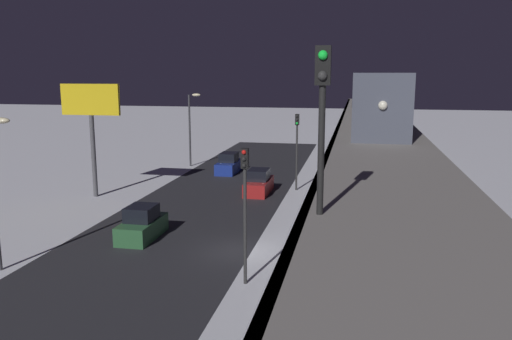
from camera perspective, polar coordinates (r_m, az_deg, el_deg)
ground_plane at (r=28.80m, az=-1.96°, el=-8.99°), size 240.00×240.00×0.00m
avenue_asphalt at (r=30.19m, az=-10.91°, el=-8.23°), size 11.00×89.57×0.01m
elevated_railway at (r=26.76m, az=13.35°, el=1.27°), size 5.00×89.57×6.31m
subway_train at (r=62.39m, az=12.43°, el=8.96°), size 2.94×74.07×3.40m
rail_signal at (r=12.19m, az=7.36°, el=7.55°), size 0.36×0.41×4.00m
sedan_blue at (r=51.01m, az=-3.03°, el=0.62°), size 1.80×4.48×1.97m
sedan_green at (r=31.51m, az=-12.53°, el=-5.98°), size 1.80×4.00×1.97m
sedan_red at (r=42.17m, az=0.31°, el=-1.50°), size 1.80×4.45×1.97m
traffic_light_near at (r=23.30m, az=-1.24°, el=-2.95°), size 0.32×0.44×6.40m
traffic_light_mid at (r=42.78m, az=4.56°, el=3.26°), size 0.32×0.44×6.40m
commercial_billboard at (r=42.13m, az=-17.84°, el=6.27°), size 4.80×0.36×8.90m
street_lamp_far at (r=54.38m, az=-7.16°, el=5.44°), size 1.35×0.44×7.65m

